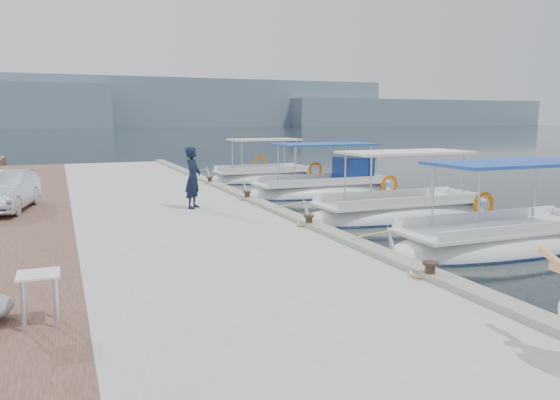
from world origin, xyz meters
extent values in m
plane|color=black|center=(0.00, 0.00, 0.00)|extent=(400.00, 400.00, 0.00)
cube|color=#A4A49F|center=(-3.00, 5.00, 0.25)|extent=(6.00, 40.00, 0.50)
cube|color=gray|center=(-0.22, 5.00, 0.56)|extent=(0.44, 40.00, 0.12)
cube|color=slate|center=(40.00, 210.00, 9.00)|extent=(160.00, 40.00, 18.00)
cube|color=slate|center=(140.00, 200.00, 5.50)|extent=(120.00, 40.00, 11.00)
ellipsoid|color=white|center=(4.05, -0.65, 0.05)|extent=(6.90, 2.18, 1.30)
ellipsoid|color=navy|center=(4.05, -0.65, 0.03)|extent=(6.94, 2.23, 0.22)
cube|color=white|center=(4.05, -0.65, 0.55)|extent=(5.66, 1.88, 0.08)
cube|color=#224DAB|center=(4.22, -0.65, 2.19)|extent=(4.14, 2.01, 0.08)
cylinder|color=silver|center=(2.50, -1.47, 1.35)|extent=(0.05, 0.05, 1.60)
torus|color=orange|center=(4.35, 0.38, 1.00)|extent=(0.68, 0.12, 0.68)
ellipsoid|color=white|center=(4.11, 4.02, 0.05)|extent=(7.03, 2.17, 1.30)
ellipsoid|color=navy|center=(4.11, 4.02, 0.03)|extent=(7.06, 2.21, 0.22)
cube|color=white|center=(4.11, 4.02, 0.55)|extent=(5.76, 1.86, 0.08)
cube|color=silver|center=(4.29, 4.02, 2.19)|extent=(4.22, 1.99, 0.08)
cylinder|color=silver|center=(2.53, 3.21, 1.35)|extent=(0.05, 0.05, 1.60)
torus|color=orange|center=(4.41, 5.05, 1.00)|extent=(0.68, 0.12, 0.68)
ellipsoid|color=white|center=(4.16, 10.00, 0.05)|extent=(7.12, 2.39, 1.30)
ellipsoid|color=navy|center=(4.16, 10.00, 0.03)|extent=(7.15, 2.44, 0.22)
cube|color=white|center=(4.16, 10.00, 0.55)|extent=(5.84, 2.06, 0.08)
cube|color=#2049A0|center=(4.34, 10.00, 2.19)|extent=(4.27, 2.20, 0.08)
cylinder|color=silver|center=(2.56, 9.10, 1.35)|extent=(0.05, 0.05, 1.60)
torus|color=orange|center=(4.46, 11.14, 1.00)|extent=(0.68, 0.12, 0.68)
cube|color=navy|center=(5.76, 10.00, 1.10)|extent=(1.20, 1.67, 1.00)
ellipsoid|color=white|center=(3.57, 15.78, 0.05)|extent=(5.94, 2.16, 1.30)
ellipsoid|color=navy|center=(3.57, 15.78, 0.03)|extent=(5.97, 2.20, 0.22)
cube|color=white|center=(3.57, 15.78, 0.55)|extent=(4.87, 1.86, 0.08)
cube|color=beige|center=(3.72, 15.78, 2.19)|extent=(3.56, 1.99, 0.08)
cylinder|color=silver|center=(2.23, 14.97, 1.35)|extent=(0.05, 0.05, 1.60)
torus|color=orange|center=(3.87, 16.81, 1.00)|extent=(0.68, 0.12, 0.68)
cylinder|color=black|center=(-0.35, -3.50, 0.65)|extent=(0.18, 0.18, 0.30)
cylinder|color=black|center=(-0.35, -3.50, 0.80)|extent=(0.28, 0.28, 0.05)
cylinder|color=black|center=(-0.35, 1.50, 0.65)|extent=(0.18, 0.18, 0.30)
cylinder|color=black|center=(-0.35, 1.50, 0.80)|extent=(0.28, 0.28, 0.05)
cylinder|color=black|center=(-0.35, 6.50, 0.65)|extent=(0.18, 0.18, 0.30)
cylinder|color=black|center=(-0.35, 6.50, 0.80)|extent=(0.28, 0.28, 0.05)
cylinder|color=black|center=(-0.35, 11.50, 0.65)|extent=(0.18, 0.18, 0.30)
cylinder|color=black|center=(-0.35, 11.50, 0.80)|extent=(0.28, 0.28, 0.05)
cone|color=#EAA566|center=(-0.61, -6.31, 1.54)|extent=(0.27, 0.71, 0.28)
imported|color=black|center=(-2.42, 5.62, 1.46)|extent=(0.77, 0.84, 1.93)
imported|color=#A7B2BF|center=(-7.84, 7.32, 1.11)|extent=(1.94, 3.86, 1.21)
cylinder|color=silver|center=(-6.80, -3.43, 0.85)|extent=(0.06, 0.06, 0.70)
cylinder|color=silver|center=(-6.40, -3.43, 0.85)|extent=(0.06, 0.06, 0.70)
cylinder|color=silver|center=(-6.80, -3.03, 0.85)|extent=(0.06, 0.06, 0.70)
cylinder|color=silver|center=(-6.40, -3.03, 0.85)|extent=(0.06, 0.06, 0.70)
cube|color=white|center=(-6.60, -3.23, 1.21)|extent=(0.55, 0.55, 0.03)
camera|label=1|loc=(-6.25, -11.08, 3.31)|focal=35.00mm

